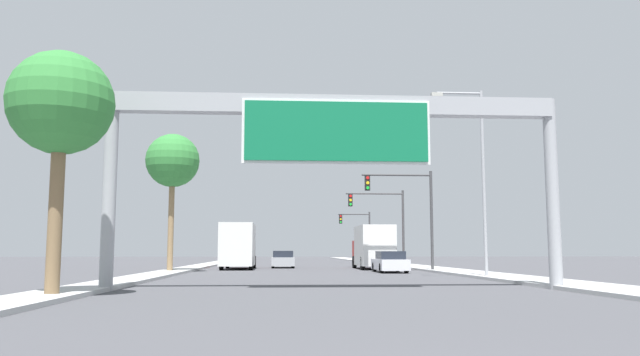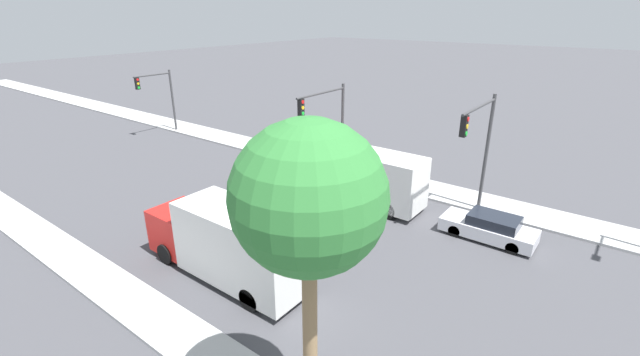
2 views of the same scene
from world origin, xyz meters
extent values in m
cube|color=#B3B3B3|center=(9.50, 60.00, 0.07)|extent=(3.00, 120.00, 0.15)
cube|color=#B3B3B3|center=(-9.00, 60.00, 0.07)|extent=(2.00, 120.00, 0.15)
cube|color=silver|center=(5.25, 36.49, 0.52)|extent=(1.82, 4.73, 0.69)
cube|color=#1E232D|center=(5.25, 36.25, 1.13)|extent=(1.61, 2.46, 0.53)
cylinder|color=black|center=(4.45, 37.95, 0.32)|extent=(0.22, 0.64, 0.64)
cylinder|color=black|center=(6.05, 37.95, 0.32)|extent=(0.22, 0.64, 0.64)
cylinder|color=black|center=(4.45, 35.02, 0.32)|extent=(0.22, 0.64, 0.64)
cylinder|color=black|center=(6.05, 35.02, 0.32)|extent=(0.22, 0.64, 0.64)
cube|color=#A5A8AD|center=(-1.75, 48.34, 0.53)|extent=(1.88, 4.64, 0.71)
cube|color=#1E232D|center=(-1.75, 48.11, 1.15)|extent=(1.66, 2.41, 0.54)
cylinder|color=black|center=(-2.58, 49.78, 0.32)|extent=(0.22, 0.64, 0.64)
cylinder|color=black|center=(-0.92, 49.78, 0.32)|extent=(0.22, 0.64, 0.64)
cylinder|color=black|center=(-2.58, 46.90, 0.32)|extent=(0.22, 0.64, 0.64)
cylinder|color=black|center=(-0.92, 46.90, 0.32)|extent=(0.22, 0.64, 0.64)
cube|color=red|center=(-5.25, 47.99, 1.34)|extent=(2.27, 2.37, 2.07)
cube|color=silver|center=(-5.25, 43.75, 1.89)|extent=(2.47, 6.11, 3.19)
cylinder|color=black|center=(-6.34, 47.87, 0.50)|extent=(0.28, 1.00, 1.00)
cylinder|color=black|center=(-4.16, 47.87, 0.50)|extent=(0.28, 1.00, 1.00)
cylinder|color=black|center=(-6.34, 42.22, 0.50)|extent=(0.28, 1.00, 1.00)
cylinder|color=black|center=(-4.16, 42.22, 0.50)|extent=(0.28, 1.00, 1.00)
cube|color=red|center=(5.25, 47.03, 1.29)|extent=(2.29, 2.16, 1.97)
cube|color=silver|center=(5.25, 43.17, 1.82)|extent=(2.48, 5.55, 3.04)
cylinder|color=black|center=(4.15, 46.92, 0.50)|extent=(0.28, 1.00, 1.00)
cylinder|color=black|center=(6.35, 46.92, 0.50)|extent=(0.28, 1.00, 1.00)
cylinder|color=black|center=(4.15, 41.79, 0.50)|extent=(0.28, 1.00, 1.00)
cylinder|color=black|center=(6.35, 41.79, 0.50)|extent=(0.28, 1.00, 1.00)
cylinder|color=#3D3D3F|center=(8.50, 38.00, 3.49)|extent=(0.20, 0.20, 6.98)
cylinder|color=#3D3D3F|center=(6.06, 38.00, 6.68)|extent=(4.87, 0.14, 0.14)
cube|color=black|center=(4.02, 38.00, 6.11)|extent=(0.35, 0.28, 1.05)
cylinder|color=red|center=(4.02, 37.84, 6.46)|extent=(0.22, 0.04, 0.22)
cylinder|color=yellow|center=(4.02, 37.84, 6.11)|extent=(0.22, 0.04, 0.22)
cylinder|color=green|center=(4.02, 37.84, 5.76)|extent=(0.22, 0.04, 0.22)
cylinder|color=#3D3D3F|center=(8.50, 48.00, 3.30)|extent=(0.20, 0.20, 6.59)
cylinder|color=#3D3D3F|center=(6.04, 48.00, 6.29)|extent=(4.93, 0.14, 0.14)
cube|color=black|center=(3.97, 48.00, 5.72)|extent=(0.35, 0.28, 1.05)
cylinder|color=red|center=(3.97, 47.84, 6.07)|extent=(0.22, 0.04, 0.22)
cylinder|color=yellow|center=(3.97, 47.84, 5.72)|extent=(0.22, 0.04, 0.22)
cylinder|color=green|center=(3.97, 47.84, 5.37)|extent=(0.22, 0.04, 0.22)
cylinder|color=#3D3D3F|center=(8.50, 68.00, 2.99)|extent=(0.20, 0.20, 5.99)
cylinder|color=#3D3D3F|center=(6.65, 68.00, 5.69)|extent=(3.70, 0.14, 0.14)
cube|color=black|center=(5.09, 68.00, 5.11)|extent=(0.35, 0.28, 1.05)
cylinder|color=red|center=(5.09, 67.84, 5.46)|extent=(0.22, 0.04, 0.22)
cylinder|color=yellow|center=(5.09, 67.84, 5.11)|extent=(0.22, 0.04, 0.22)
cylinder|color=green|center=(5.09, 67.84, 4.76)|extent=(0.22, 0.04, 0.22)
cylinder|color=#8C704C|center=(-9.21, 36.85, 3.70)|extent=(0.37, 0.37, 7.40)
sphere|color=#337F38|center=(-9.21, 36.85, 7.40)|extent=(3.55, 3.55, 3.55)
camera|label=1|loc=(-2.08, -4.77, 1.41)|focal=35.00mm
camera|label=2|loc=(-15.85, 31.50, 11.20)|focal=24.00mm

